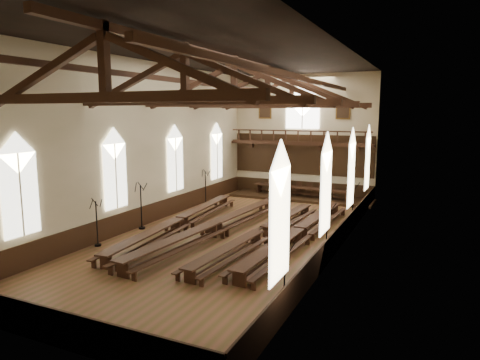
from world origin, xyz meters
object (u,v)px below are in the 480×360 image
(candelabrum_right_near, at_px, (284,286))
(candelabrum_right_far, at_px, (352,209))
(high_table, at_px, (301,189))
(candelabrum_left_mid, at_px, (141,215))
(refectory_row_c, at_px, (262,232))
(refectory_row_d, at_px, (299,231))
(candelabrum_left_near, at_px, (97,232))
(candelabrum_left_far, at_px, (206,194))
(refectory_row_b, at_px, (215,226))
(dais, at_px, (301,198))
(refectory_row_a, at_px, (179,221))
(candelabrum_right_mid, at_px, (326,238))

(candelabrum_right_near, distance_m, candelabrum_right_far, 13.32)
(high_table, xyz_separation_m, candelabrum_right_near, (5.08, -18.82, -0.13))
(candelabrum_left_mid, relative_size, candelabrum_right_far, 1.10)
(refectory_row_c, height_order, refectory_row_d, refectory_row_d)
(refectory_row_c, xyz_separation_m, candelabrum_right_near, (3.64, -6.88, 0.21))
(candelabrum_left_near, height_order, candelabrum_left_far, candelabrum_left_far)
(candelabrum_left_near, distance_m, candelabrum_left_mid, 3.67)
(refectory_row_b, relative_size, candelabrum_right_far, 5.87)
(dais, relative_size, candelabrum_right_far, 4.43)
(refectory_row_d, relative_size, dais, 1.28)
(refectory_row_a, relative_size, high_table, 1.77)
(refectory_row_a, xyz_separation_m, candelabrum_left_far, (-2.16, 7.03, 0.25))
(refectory_row_c, xyz_separation_m, candelabrum_left_near, (-7.46, -4.43, 0.25))
(candelabrum_right_mid, bearing_deg, candelabrum_left_far, 145.74)
(refectory_row_b, distance_m, candelabrum_left_far, 8.63)
(refectory_row_c, relative_size, candelabrum_left_near, 5.57)
(refectory_row_a, relative_size, refectory_row_b, 0.97)
(refectory_row_a, bearing_deg, dais, 72.07)
(refectory_row_a, bearing_deg, candelabrum_left_far, 107.06)
(high_table, relative_size, candelabrum_right_far, 3.22)
(candelabrum_left_near, relative_size, candelabrum_right_far, 0.98)
(candelabrum_left_mid, bearing_deg, candelabrum_left_near, -90.00)
(refectory_row_a, bearing_deg, candelabrum_right_far, 35.73)
(refectory_row_b, bearing_deg, refectory_row_a, 175.02)
(candelabrum_right_far, bearing_deg, refectory_row_d, -107.69)
(refectory_row_c, relative_size, candelabrum_left_mid, 4.96)
(refectory_row_a, height_order, candelabrum_right_mid, candelabrum_right_mid)
(candelabrum_right_far, bearing_deg, refectory_row_c, -119.48)
(dais, bearing_deg, candelabrum_right_far, -47.29)
(candelabrum_left_near, height_order, candelabrum_left_mid, candelabrum_left_mid)
(refectory_row_b, height_order, high_table, high_table)
(refectory_row_d, distance_m, candelabrum_right_near, 7.89)
(candelabrum_right_far, bearing_deg, refectory_row_b, -133.96)
(candelabrum_right_mid, bearing_deg, candelabrum_left_mid, -178.81)
(candelabrum_left_near, bearing_deg, candelabrum_left_mid, 90.00)
(refectory_row_a, bearing_deg, high_table, 72.07)
(dais, bearing_deg, refectory_row_d, -73.59)
(candelabrum_right_mid, bearing_deg, refectory_row_b, 177.24)
(dais, relative_size, candelabrum_left_mid, 4.02)
(refectory_row_a, height_order, high_table, high_table)
(candelabrum_left_near, relative_size, candelabrum_left_far, 0.95)
(refectory_row_b, height_order, candelabrum_right_near, candelabrum_right_near)
(candelabrum_left_far, bearing_deg, refectory_row_b, -57.15)
(candelabrum_left_near, bearing_deg, candelabrum_right_mid, 19.37)
(refectory_row_d, bearing_deg, candelabrum_left_mid, -170.52)
(high_table, distance_m, candelabrum_right_mid, 13.46)
(refectory_row_a, height_order, candelabrum_left_far, candelabrum_left_far)
(refectory_row_d, bearing_deg, candelabrum_right_far, 72.31)
(high_table, xyz_separation_m, candelabrum_left_near, (-6.02, -16.37, -0.08))
(refectory_row_c, bearing_deg, candelabrum_right_near, -62.12)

